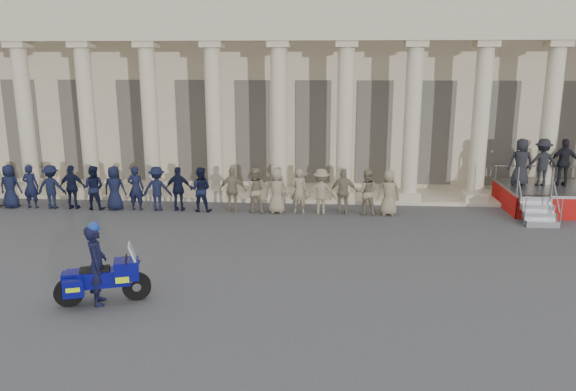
# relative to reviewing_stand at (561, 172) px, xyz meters

# --- Properties ---
(ground) EXTENTS (90.00, 90.00, 0.00)m
(ground) POSITION_rel_reviewing_stand_xyz_m (-12.09, -7.38, -1.47)
(ground) COLOR #3D3D3F
(ground) RESTS_ON ground
(building) EXTENTS (40.00, 12.50, 9.00)m
(building) POSITION_rel_reviewing_stand_xyz_m (-12.09, 7.37, 3.05)
(building) COLOR #BDAD8E
(building) RESTS_ON ground
(officer_rank) EXTENTS (18.49, 0.64, 1.69)m
(officer_rank) POSITION_rel_reviewing_stand_xyz_m (-15.43, -1.29, -0.62)
(officer_rank) COLOR black
(officer_rank) RESTS_ON ground
(reviewing_stand) EXTENTS (4.39, 4.18, 2.69)m
(reviewing_stand) POSITION_rel_reviewing_stand_xyz_m (0.00, 0.00, 0.00)
(reviewing_stand) COLOR gray
(reviewing_stand) RESTS_ON ground
(motorcycle) EXTENTS (2.12, 1.19, 1.41)m
(motorcycle) POSITION_rel_reviewing_stand_xyz_m (-14.00, -9.61, -0.86)
(motorcycle) COLOR black
(motorcycle) RESTS_ON ground
(rider) EXTENTS (0.65, 0.80, 2.00)m
(rider) POSITION_rel_reviewing_stand_xyz_m (-14.11, -9.65, -0.49)
(rider) COLOR black
(rider) RESTS_ON ground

